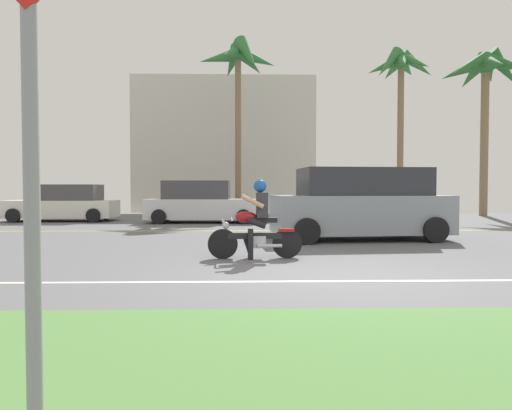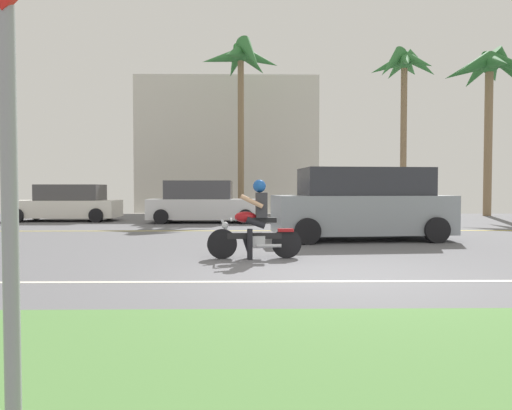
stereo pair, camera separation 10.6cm
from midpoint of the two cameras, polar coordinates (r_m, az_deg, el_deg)
name	(u,v)px [view 1 (the left image)]	position (r m, az deg, el deg)	size (l,w,h in m)	color
ground	(306,252)	(10.44, 5.65, -5.54)	(56.00, 30.00, 0.04)	slate
grass_median	(441,383)	(3.67, 20.38, -19.21)	(56.00, 3.80, 0.06)	#548442
lane_line_near	(336,281)	(7.11, 9.10, -8.93)	(50.40, 0.12, 0.01)	silver
lane_line_far	(286,231)	(15.25, 3.38, -3.06)	(50.40, 0.12, 0.01)	yellow
motorcyclist	(256,225)	(9.18, -0.34, -2.42)	(1.81, 0.59, 1.52)	black
suv_nearby	(361,205)	(12.89, 12.11, 0.02)	(4.79, 2.47, 1.88)	#8C939E
parked_car_0	(64,204)	(21.22, -22.03, 0.12)	(4.33, 1.95, 1.50)	white
parked_car_1	(201,203)	(19.03, -6.66, 0.23)	(4.45, 2.04, 1.65)	silver
palm_tree_0	(485,75)	(26.65, 25.51, 13.80)	(4.27, 4.39, 8.26)	#846B4C
palm_tree_1	(239,66)	(24.23, -2.14, 16.23)	(3.90, 3.87, 8.62)	#846B4C
palm_tree_2	(401,74)	(24.54, 16.73, 14.70)	(3.28, 3.33, 8.01)	#846B4C
street_sign	(30,122)	(2.00, -26.71, 8.77)	(0.62, 0.06, 2.62)	gray
building_far	(225,147)	(28.40, -3.82, 6.90)	(10.14, 4.00, 7.55)	beige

